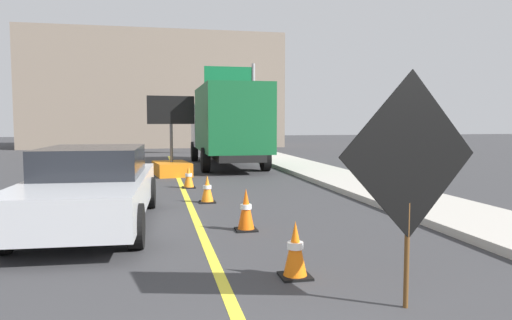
% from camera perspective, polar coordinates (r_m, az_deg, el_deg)
% --- Properties ---
extents(sidewalk_curb, '(2.03, 48.00, 0.14)m').
position_cam_1_polar(sidewalk_curb, '(9.76, 23.81, -6.25)').
color(sidewalk_curb, '#B2ADA3').
rests_on(sidewalk_curb, ground).
extents(lane_center_stripe, '(0.14, 36.00, 0.01)m').
position_cam_1_polar(lane_center_stripe, '(8.01, -6.40, -8.68)').
color(lane_center_stripe, yellow).
rests_on(lane_center_stripe, ground).
extents(roadwork_sign, '(1.60, 0.36, 2.33)m').
position_cam_1_polar(roadwork_sign, '(4.88, 17.69, 0.04)').
color(roadwork_sign, '#593819').
rests_on(roadwork_sign, ground).
extents(arrow_board_trailer, '(1.60, 1.94, 2.70)m').
position_cam_1_polar(arrow_board_trailer, '(16.71, -9.94, -0.15)').
color(arrow_board_trailer, orange).
rests_on(arrow_board_trailer, ground).
extents(box_truck, '(2.51, 7.84, 3.19)m').
position_cam_1_polar(box_truck, '(19.71, -3.43, 4.32)').
color(box_truck, black).
rests_on(box_truck, ground).
extents(pickup_car, '(2.22, 5.13, 1.38)m').
position_cam_1_polar(pickup_car, '(8.97, -18.86, -2.97)').
color(pickup_car, silver).
rests_on(pickup_car, ground).
extents(highway_guide_sign, '(2.79, 0.18, 5.00)m').
position_cam_1_polar(highway_guide_sign, '(26.58, -1.98, 8.00)').
color(highway_guide_sign, gray).
rests_on(highway_guide_sign, ground).
extents(far_building_block, '(17.89, 6.01, 8.06)m').
position_cam_1_polar(far_building_block, '(36.35, -11.73, 7.95)').
color(far_building_block, gray).
rests_on(far_building_block, ground).
extents(traffic_cone_near_sign, '(0.36, 0.36, 0.67)m').
position_cam_1_polar(traffic_cone_near_sign, '(5.78, 4.66, -10.55)').
color(traffic_cone_near_sign, black).
rests_on(traffic_cone_near_sign, ground).
extents(traffic_cone_mid_lane, '(0.36, 0.36, 0.72)m').
position_cam_1_polar(traffic_cone_mid_lane, '(8.16, -1.19, -5.91)').
color(traffic_cone_mid_lane, black).
rests_on(traffic_cone_mid_lane, ground).
extents(traffic_cone_far_lane, '(0.36, 0.36, 0.62)m').
position_cam_1_polar(traffic_cone_far_lane, '(10.99, -5.79, -3.46)').
color(traffic_cone_far_lane, black).
rests_on(traffic_cone_far_lane, ground).
extents(traffic_cone_curbside, '(0.36, 0.36, 0.64)m').
position_cam_1_polar(traffic_cone_curbside, '(13.46, -7.96, -1.97)').
color(traffic_cone_curbside, black).
rests_on(traffic_cone_curbside, ground).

